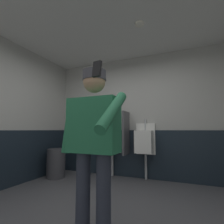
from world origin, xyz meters
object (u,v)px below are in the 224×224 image
object	(u,v)px
urinal_left	(111,140)
cell_phone	(97,69)
urinal_middle	(145,141)
soap_dispenser	(110,122)
person	(93,135)
trash_bin	(56,163)

from	to	relation	value
urinal_left	cell_phone	xyz separation A→B (m)	(0.98, -2.54, 0.64)
urinal_left	urinal_middle	size ratio (longest dim) A/B	1.00
cell_phone	soap_dispenser	xyz separation A→B (m)	(-1.06, 2.66, -0.24)
person	trash_bin	bearing A→B (deg)	138.82
urinal_middle	soap_dispenser	world-z (taller)	soap_dispenser
urinal_middle	trash_bin	xyz separation A→B (m)	(-1.80, -0.53, -0.47)
urinal_left	cell_phone	size ratio (longest dim) A/B	11.27
urinal_left	trash_bin	xyz separation A→B (m)	(-1.05, -0.53, -0.47)
person	trash_bin	distance (m)	2.40
cell_phone	soap_dispenser	distance (m)	2.88
trash_bin	soap_dispenser	distance (m)	1.46
cell_phone	trash_bin	distance (m)	3.08
urinal_left	cell_phone	distance (m)	2.80
urinal_middle	urinal_left	bearing A→B (deg)	180.00
person	cell_phone	size ratio (longest dim) A/B	14.66
urinal_left	trash_bin	distance (m)	1.27
person	trash_bin	world-z (taller)	person
soap_dispenser	trash_bin	bearing A→B (deg)	-146.41
trash_bin	person	bearing A→B (deg)	-41.18
urinal_middle	soap_dispenser	xyz separation A→B (m)	(-0.83, 0.12, 0.41)
person	cell_phone	distance (m)	0.74
trash_bin	urinal_middle	bearing A→B (deg)	16.24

